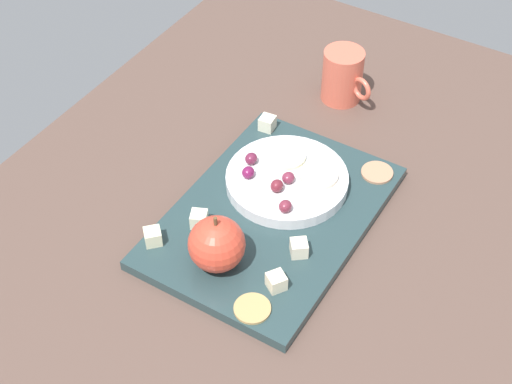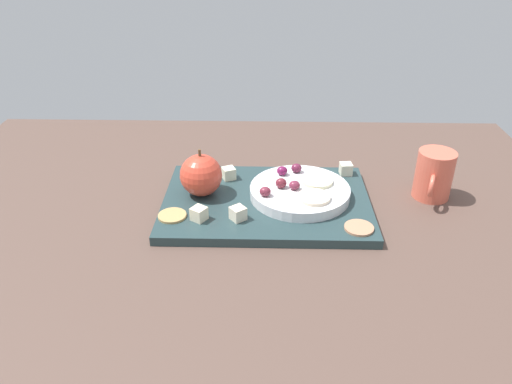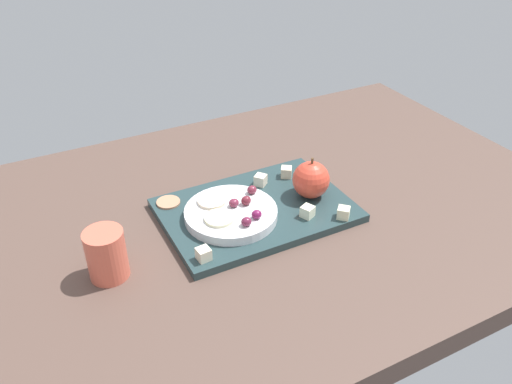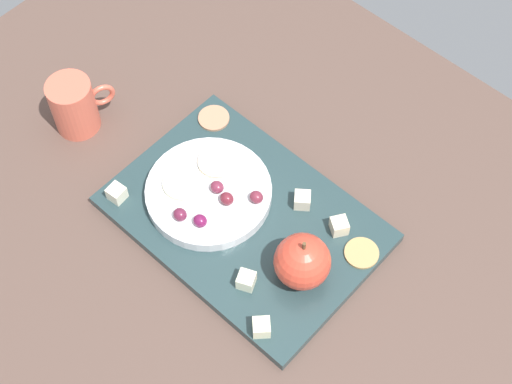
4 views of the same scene
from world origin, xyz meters
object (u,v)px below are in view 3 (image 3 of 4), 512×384
(cheese_cube_2, at_px, (307,212))
(cheese_cube_4, at_px, (204,254))
(apple_whole, at_px, (311,180))
(cheese_cube_0, at_px, (286,172))
(grape_4, at_px, (252,190))
(apple_slice_1, at_px, (212,201))
(cheese_cube_1, at_px, (259,180))
(cup, at_px, (107,254))
(grape_2, at_px, (246,222))
(serving_dish, at_px, (231,214))
(grape_0, at_px, (246,200))
(platter, at_px, (256,210))
(grape_3, at_px, (257,214))
(cracker_0, at_px, (168,202))
(apple_slice_0, at_px, (219,218))
(cheese_cube_3, at_px, (343,213))
(cracker_1, at_px, (306,172))
(grape_1, at_px, (234,203))

(cheese_cube_2, distance_m, cheese_cube_4, 0.23)
(apple_whole, bearing_deg, cheese_cube_2, -126.62)
(cheese_cube_0, height_order, grape_4, grape_4)
(apple_slice_1, bearing_deg, cheese_cube_1, 17.17)
(cheese_cube_0, distance_m, cup, 0.43)
(grape_2, height_order, grape_4, same)
(apple_whole, height_order, grape_2, apple_whole)
(serving_dish, xyz_separation_m, cheese_cube_2, (0.13, -0.06, 0.00))
(cheese_cube_2, bearing_deg, grape_4, 126.01)
(cheese_cube_4, height_order, grape_0, grape_0)
(platter, bearing_deg, grape_0, -163.86)
(grape_3, bearing_deg, cheese_cube_4, -161.42)
(cracker_0, bearing_deg, cheese_cube_1, -7.09)
(cheese_cube_2, bearing_deg, apple_slice_1, 145.66)
(grape_2, bearing_deg, apple_slice_1, 104.43)
(serving_dish, xyz_separation_m, apple_slice_0, (-0.03, -0.02, 0.01))
(cheese_cube_0, xyz_separation_m, grape_0, (-0.14, -0.08, 0.02))
(cheese_cube_2, distance_m, cracker_0, 0.28)
(cheese_cube_1, height_order, apple_slice_1, apple_slice_1)
(cheese_cube_4, distance_m, grape_4, 0.20)
(serving_dish, height_order, grape_0, grape_0)
(cheese_cube_3, relative_size, grape_3, 1.14)
(cheese_cube_0, relative_size, cheese_cube_4, 1.00)
(apple_whole, bearing_deg, cheese_cube_1, 131.11)
(cracker_0, xyz_separation_m, grape_3, (0.12, -0.15, 0.02))
(serving_dish, distance_m, cracker_0, 0.14)
(serving_dish, height_order, cheese_cube_0, cheese_cube_0)
(cheese_cube_1, distance_m, grape_0, 0.10)
(cracker_0, xyz_separation_m, cracker_1, (0.31, -0.03, 0.00))
(cheese_cube_3, distance_m, grape_4, 0.18)
(cheese_cube_1, bearing_deg, cheese_cube_0, 2.21)
(apple_slice_0, bearing_deg, cracker_1, 20.39)
(grape_4, bearing_deg, grape_2, -122.57)
(serving_dish, height_order, cup, cup)
(serving_dish, height_order, cheese_cube_4, cheese_cube_4)
(cheese_cube_0, height_order, cracker_0, cheese_cube_0)
(serving_dish, distance_m, cheese_cube_2, 0.15)
(cheese_cube_3, distance_m, apple_slice_1, 0.25)
(grape_0, relative_size, apple_slice_1, 0.35)
(grape_1, distance_m, grape_3, 0.06)
(cracker_0, distance_m, grape_3, 0.19)
(grape_0, bearing_deg, grape_1, 167.92)
(cracker_0, relative_size, grape_2, 2.41)
(cheese_cube_1, xyz_separation_m, grape_2, (-0.10, -0.14, 0.02))
(cheese_cube_0, bearing_deg, grape_2, -139.96)
(cheese_cube_2, height_order, grape_0, grape_0)
(apple_whole, height_order, grape_1, apple_whole)
(cheese_cube_0, relative_size, cheese_cube_2, 1.00)
(serving_dish, distance_m, grape_0, 0.04)
(apple_whole, height_order, cheese_cube_3, apple_whole)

